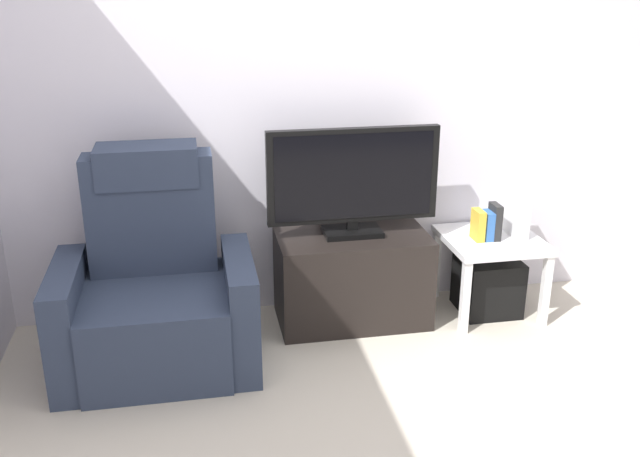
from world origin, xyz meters
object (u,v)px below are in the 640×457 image
at_px(side_table, 491,249).
at_px(game_console, 517,211).
at_px(book_rightmost, 495,221).
at_px(television, 353,179).
at_px(recliner_armchair, 156,292).
at_px(book_leftmost, 478,225).
at_px(book_middle, 487,225).
at_px(tv_stand, 352,278).
at_px(subwoofer_box, 488,284).

bearing_deg(side_table, game_console, 3.95).
distance_m(side_table, game_console, 0.26).
bearing_deg(book_rightmost, television, 175.23).
bearing_deg(recliner_armchair, game_console, 14.21).
bearing_deg(game_console, book_leftmost, -173.02).
bearing_deg(book_middle, book_leftmost, 180.00).
relative_size(book_rightmost, game_console, 0.69).
bearing_deg(recliner_armchair, book_leftmost, 14.07).
distance_m(book_rightmost, game_console, 0.16).
height_order(tv_stand, recliner_armchair, recliner_armchair).
xyz_separation_m(television, side_table, (0.81, -0.05, -0.45)).
bearing_deg(television, book_rightmost, -4.77).
distance_m(television, side_table, 0.93).
distance_m(tv_stand, recliner_armchair, 1.11).
bearing_deg(subwoofer_box, game_console, 3.95).
bearing_deg(tv_stand, side_table, -2.03).
relative_size(tv_stand, book_middle, 5.16).
xyz_separation_m(recliner_armchair, book_rightmost, (1.89, 0.18, 0.19)).
relative_size(tv_stand, book_leftmost, 4.81).
bearing_deg(book_middle, tv_stand, 176.36).
xyz_separation_m(book_middle, game_console, (0.19, 0.03, 0.07)).
bearing_deg(subwoofer_box, recliner_armchair, -173.90).
bearing_deg(book_rightmost, tv_stand, 176.56).
height_order(tv_stand, book_leftmost, book_leftmost).
distance_m(subwoofer_box, game_console, 0.47).
xyz_separation_m(tv_stand, book_leftmost, (0.71, -0.05, 0.29)).
distance_m(side_table, book_leftmost, 0.19).
bearing_deg(book_leftmost, game_console, 6.98).
bearing_deg(tv_stand, television, 90.00).
xyz_separation_m(television, book_middle, (0.77, -0.07, -0.29)).
bearing_deg(subwoofer_box, book_leftmost, -168.69).
bearing_deg(book_rightmost, side_table, 88.11).
bearing_deg(game_console, recliner_armchair, -174.05).
distance_m(recliner_armchair, side_table, 1.90).
bearing_deg(book_rightmost, recliner_armchair, -174.50).
xyz_separation_m(television, game_console, (0.96, -0.04, -0.23)).
height_order(recliner_armchair, game_console, recliner_armchair).
relative_size(subwoofer_box, book_leftmost, 1.88).
xyz_separation_m(television, recliner_armchair, (-1.08, -0.25, -0.46)).
height_order(side_table, book_middle, book_middle).
distance_m(book_middle, book_rightmost, 0.05).
xyz_separation_m(tv_stand, book_rightmost, (0.81, -0.05, 0.30)).
distance_m(television, book_rightmost, 0.86).
bearing_deg(subwoofer_box, book_middle, -155.75).
distance_m(tv_stand, game_console, 1.02).
bearing_deg(game_console, book_rightmost, -168.36).
bearing_deg(book_leftmost, recliner_armchair, -174.19).
bearing_deg(television, tv_stand, -90.00).
bearing_deg(recliner_armchair, tv_stand, 20.36).
relative_size(side_table, book_leftmost, 3.08).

